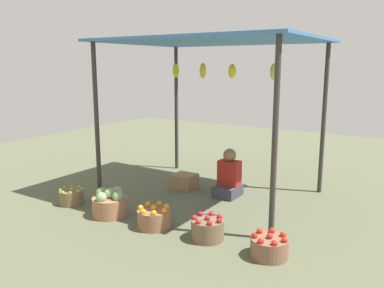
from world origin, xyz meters
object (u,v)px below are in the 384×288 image
Objects in this scene: vendor_person at (229,178)px; basket_cabbages at (110,204)px; wooden_crate_near_vendor at (185,181)px; basket_limes at (72,197)px; basket_red_apples at (207,229)px; basket_red_tomatoes at (269,247)px; basket_oranges at (154,218)px.

basket_cabbages is at bearing -121.09° from vendor_person.
wooden_crate_near_vendor is (0.18, 1.64, -0.05)m from basket_cabbages.
basket_limes is 1.90m from wooden_crate_near_vendor.
basket_red_apples is 0.96× the size of basket_red_tomatoes.
basket_red_tomatoes is 2.71m from wooden_crate_near_vendor.
vendor_person reaches higher than basket_red_tomatoes.
basket_oranges is at bearing -1.03° from basket_limes.
basket_red_apples is 2.09m from wooden_crate_near_vendor.
basket_red_tomatoes is at bearing -50.36° from vendor_person.
basket_limes is 0.91× the size of basket_red_apples.
wooden_crate_near_vendor is (1.01, 1.60, 0.01)m from basket_limes.
basket_oranges is at bearing -175.57° from basket_red_apples.
basket_limes is 3.20m from basket_red_tomatoes.
basket_red_apples is at bearing 4.43° from basket_oranges.
vendor_person is at bearing 82.08° from basket_oranges.
vendor_person is at bearing 58.91° from basket_cabbages.
basket_cabbages reaches higher than basket_red_apples.
wooden_crate_near_vendor is at bearing 143.85° from basket_red_tomatoes.
basket_cabbages is 0.78m from basket_oranges.
vendor_person reaches higher than basket_cabbages.
wooden_crate_near_vendor is at bearing 57.78° from basket_limes.
basket_cabbages is (-1.01, -1.67, -0.13)m from vendor_person.
basket_red_tomatoes is at bearing -1.78° from basket_red_apples.
vendor_person is 1.69m from basket_oranges.
basket_cabbages is 1.29× the size of wooden_crate_near_vendor.
basket_cabbages reaches higher than wooden_crate_near_vendor.
vendor_person is 1.86× the size of basket_red_tomatoes.
basket_red_apples reaches higher than basket_red_tomatoes.
vendor_person is 1.94× the size of basket_red_apples.
basket_red_tomatoes reaches higher than basket_limes.
vendor_person is 2.12× the size of basket_limes.
basket_cabbages is 1.17× the size of basket_red_tomatoes.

